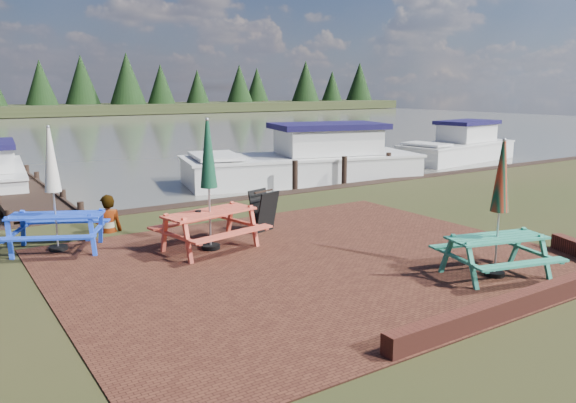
% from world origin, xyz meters
% --- Properties ---
extents(ground, '(120.00, 120.00, 0.00)m').
position_xyz_m(ground, '(0.00, 0.00, 0.00)').
color(ground, black).
rests_on(ground, ground).
extents(paving, '(9.00, 7.50, 0.02)m').
position_xyz_m(paving, '(0.00, 1.00, 0.01)').
color(paving, '#391A12').
rests_on(paving, ground).
extents(brick_wall, '(6.21, 1.79, 0.30)m').
position_xyz_m(brick_wall, '(2.15, -2.42, 0.15)').
color(brick_wall, '#4C1E16').
rests_on(brick_wall, ground).
extents(water, '(120.00, 60.00, 0.02)m').
position_xyz_m(water, '(0.00, 37.00, 0.00)').
color(water, '#48473E').
rests_on(water, ground).
extents(picnic_table_teal, '(1.99, 1.86, 2.33)m').
position_xyz_m(picnic_table_teal, '(2.09, -1.41, 0.82)').
color(picnic_table_teal, '#29866A').
rests_on(picnic_table_teal, ground).
extents(picnic_table_red, '(2.14, 1.97, 2.57)m').
position_xyz_m(picnic_table_red, '(-1.24, 2.71, 0.90)').
color(picnic_table_red, '#C94833').
rests_on(picnic_table_red, ground).
extents(picnic_table_blue, '(2.26, 2.18, 2.43)m').
position_xyz_m(picnic_table_blue, '(-3.78, 4.29, 0.85)').
color(picnic_table_blue, blue).
rests_on(picnic_table_blue, ground).
extents(chalkboard, '(0.61, 0.70, 0.92)m').
position_xyz_m(chalkboard, '(0.39, 3.38, 0.48)').
color(chalkboard, black).
rests_on(chalkboard, ground).
extents(jetty, '(1.76, 9.08, 1.00)m').
position_xyz_m(jetty, '(-3.50, 11.28, 0.11)').
color(jetty, black).
rests_on(jetty, ground).
extents(boat_near, '(8.92, 4.84, 2.29)m').
position_xyz_m(boat_near, '(5.77, 9.33, 0.48)').
color(boat_near, silver).
rests_on(boat_near, ground).
extents(boat_far, '(6.72, 3.19, 2.02)m').
position_xyz_m(boat_far, '(15.03, 10.28, 0.40)').
color(boat_far, silver).
rests_on(boat_far, ground).
extents(person, '(0.68, 0.52, 1.67)m').
position_xyz_m(person, '(-2.54, 5.21, 0.84)').
color(person, gray).
rests_on(person, ground).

